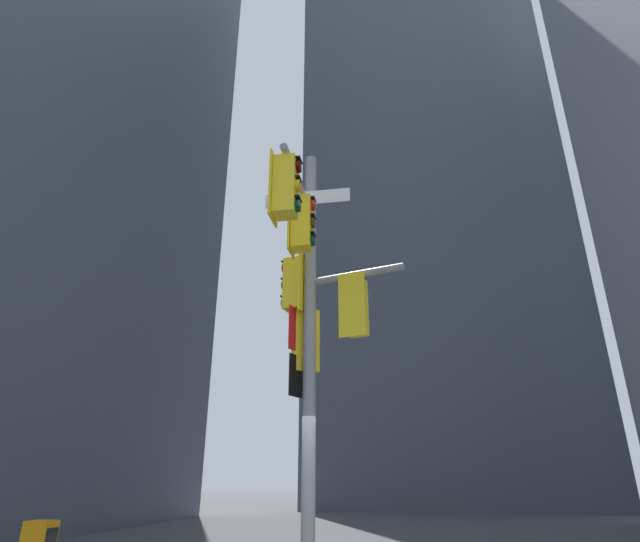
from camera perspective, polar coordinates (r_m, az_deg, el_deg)
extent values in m
cube|color=#4C5460|center=(40.08, 11.85, 3.90)|extent=(16.22, 16.22, 37.80)
cylinder|color=gray|center=(9.07, -1.18, -7.76)|extent=(0.23, 0.23, 7.61)
cylinder|color=gray|center=(9.05, -2.43, 9.67)|extent=(0.13, 2.25, 0.12)
cylinder|color=gray|center=(9.06, 3.94, -0.42)|extent=(1.76, 0.62, 0.12)
cube|color=yellow|center=(9.08, -3.22, 5.22)|extent=(0.03, 0.48, 1.14)
cube|color=yellow|center=(9.04, -2.04, 5.32)|extent=(0.34, 0.34, 1.00)
cylinder|color=red|center=(9.17, -0.78, 7.36)|extent=(0.06, 0.20, 0.20)
cube|color=black|center=(9.23, -0.74, 8.02)|extent=(0.07, 0.22, 0.02)
cylinder|color=#3C2C06|center=(9.01, -0.79, 5.43)|extent=(0.06, 0.20, 0.20)
cube|color=black|center=(9.06, -0.75, 6.10)|extent=(0.07, 0.22, 0.02)
cylinder|color=#06311C|center=(8.85, -0.80, 3.42)|extent=(0.06, 0.20, 0.20)
cube|color=black|center=(8.90, -0.76, 4.12)|extent=(0.07, 0.22, 0.02)
cube|color=yellow|center=(8.04, -5.21, 9.22)|extent=(0.03, 0.48, 1.14)
cube|color=yellow|center=(7.99, -3.88, 9.36)|extent=(0.34, 0.34, 1.00)
cylinder|color=#360605|center=(8.14, -2.42, 11.60)|extent=(0.06, 0.20, 0.20)
cube|color=black|center=(8.21, -2.36, 12.30)|extent=(0.07, 0.22, 0.02)
cylinder|color=yellow|center=(7.95, -2.46, 9.51)|extent=(0.06, 0.20, 0.20)
cube|color=black|center=(8.02, -2.40, 10.24)|extent=(0.07, 0.22, 0.02)
cylinder|color=#06311C|center=(7.78, -2.50, 7.31)|extent=(0.06, 0.20, 0.20)
cube|color=black|center=(7.83, -2.44, 8.08)|extent=(0.07, 0.22, 0.02)
cube|color=yellow|center=(8.69, 3.56, -3.68)|extent=(0.47, 0.16, 1.14)
cube|color=yellow|center=(8.85, 4.04, -4.03)|extent=(0.42, 0.42, 1.00)
cylinder|color=#360605|center=(9.14, 4.45, -2.29)|extent=(0.21, 0.11, 0.20)
cube|color=black|center=(9.19, 4.44, -1.60)|extent=(0.23, 0.13, 0.02)
cylinder|color=yellow|center=(9.03, 4.52, -4.38)|extent=(0.21, 0.11, 0.20)
cube|color=black|center=(9.07, 4.51, -3.67)|extent=(0.23, 0.13, 0.02)
cylinder|color=#06311C|center=(8.93, 4.59, -6.52)|extent=(0.21, 0.11, 0.20)
cube|color=black|center=(8.97, 4.58, -5.79)|extent=(0.23, 0.13, 0.02)
cube|color=yellow|center=(9.45, -1.82, -1.39)|extent=(0.12, 0.48, 1.14)
cube|color=yellow|center=(9.52, -2.87, -1.53)|extent=(0.40, 0.40, 1.00)
cylinder|color=#360605|center=(9.73, -3.91, 0.25)|extent=(0.10, 0.21, 0.20)
cube|color=black|center=(9.78, -3.93, 0.89)|extent=(0.11, 0.23, 0.02)
cylinder|color=#3C2C06|center=(9.60, -3.97, -1.68)|extent=(0.10, 0.21, 0.20)
cube|color=black|center=(9.64, -3.98, -1.02)|extent=(0.11, 0.23, 0.02)
cylinder|color=#19C672|center=(9.48, -4.02, -3.66)|extent=(0.10, 0.21, 0.20)
cube|color=black|center=(9.52, -4.04, -2.98)|extent=(0.11, 0.23, 0.02)
cube|color=yellow|center=(9.19, -1.46, -7.67)|extent=(0.42, 0.28, 1.14)
cube|color=yellow|center=(9.37, -1.87, -7.94)|extent=(0.47, 0.47, 1.00)
cylinder|color=red|center=(9.64, -2.26, -6.19)|extent=(0.20, 0.16, 0.20)
cube|color=black|center=(9.68, -2.26, -5.52)|extent=(0.23, 0.18, 0.02)
cylinder|color=#3C2C06|center=(9.55, -2.29, -8.21)|extent=(0.20, 0.16, 0.20)
cube|color=black|center=(9.58, -2.29, -7.52)|extent=(0.23, 0.18, 0.02)
cylinder|color=#06311C|center=(9.47, -2.32, -10.27)|extent=(0.20, 0.16, 0.20)
cube|color=black|center=(9.50, -2.32, -9.56)|extent=(0.23, 0.18, 0.02)
cube|color=white|center=(9.79, -1.44, 8.18)|extent=(1.64, 0.02, 0.28)
cube|color=#19479E|center=(9.79, -1.44, 8.18)|extent=(1.60, 0.01, 0.24)
cube|color=red|center=(9.25, -2.29, -6.65)|extent=(0.28, 0.59, 0.80)
cube|color=white|center=(9.25, -2.29, -6.65)|extent=(0.26, 0.55, 0.76)
cube|color=black|center=(9.04, -2.45, -11.73)|extent=(0.21, 0.57, 0.72)
cube|color=white|center=(9.04, -2.45, -11.73)|extent=(0.19, 0.53, 0.68)
cube|color=black|center=(10.47, -27.88, -24.96)|extent=(0.01, 0.29, 0.32)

